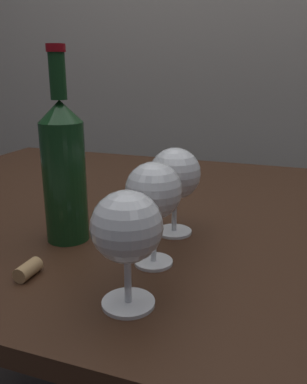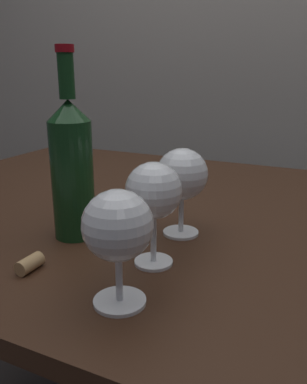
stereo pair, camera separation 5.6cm
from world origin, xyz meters
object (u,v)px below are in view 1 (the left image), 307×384
at_px(wine_bottle, 64,168).
at_px(cork, 28,270).
at_px(wine_glass_port, 127,230).
at_px(wine_glass_merlot, 175,175).
at_px(wine_glass_pinot, 154,193).

xyz_separation_m(wine_bottle, cork, (0.02, -0.14, -0.11)).
relative_size(wine_glass_port, cork, 3.55).
distance_m(wine_glass_port, wine_bottle, 0.24).
relative_size(wine_glass_port, wine_glass_merlot, 0.96).
bearing_deg(wine_bottle, wine_glass_port, -40.62).
bearing_deg(wine_glass_port, wine_glass_merlot, 92.90).
xyz_separation_m(wine_glass_port, wine_glass_merlot, (-0.01, 0.24, 0.01)).
relative_size(wine_glass_port, wine_glass_pinot, 0.95).
height_order(wine_glass_pinot, wine_glass_merlot, wine_glass_pinot).
xyz_separation_m(wine_glass_merlot, cork, (-0.15, -0.22, -0.10)).
bearing_deg(wine_glass_pinot, wine_glass_port, -86.34).
xyz_separation_m(wine_glass_pinot, wine_bottle, (-0.17, 0.04, 0.01)).
bearing_deg(wine_glass_merlot, cork, -123.93).
bearing_deg(wine_glass_port, cork, 174.02).
bearing_deg(cork, wine_bottle, 97.14).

